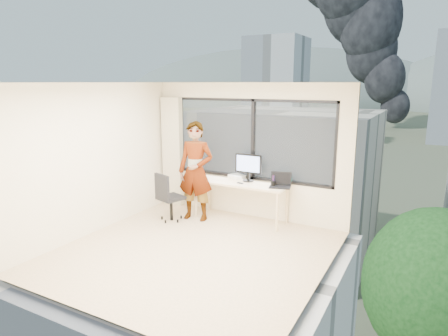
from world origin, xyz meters
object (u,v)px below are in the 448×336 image
Objects in this scene: chair at (171,196)px; game_console at (237,176)px; person at (196,171)px; laptop at (280,181)px; desk at (240,201)px; handbag at (285,179)px; monitor at (248,168)px.

chair is 1.35m from game_console.
chair is 0.50× the size of person.
person reaches higher than laptop.
chair is 3.40× the size of game_console.
handbag is at bearing 16.00° from desk.
chair is at bearing -150.18° from desk.
laptop is at bearing 36.42° from chair.
desk is at bearing 47.92° from chair.
laptop is at bearing 7.58° from game_console.
game_console is 1.03m from laptop.
monitor is at bearing 50.93° from desk.
laptop is (1.00, -0.26, 0.09)m from game_console.
desk is at bearing 16.27° from person.
monitor is at bearing 0.65° from game_console.
handbag reaches higher than game_console.
chair is 2.09m from laptop.
game_console is 1.00m from handbag.
game_console is at bearing 37.64° from person.
desk is 0.95× the size of person.
chair is 3.41× the size of handbag.
desk is 0.66m from monitor.
desk is 0.52m from game_console.
desk is 1.88× the size of chair.
person reaches higher than monitor.
person is 6.74× the size of game_console.
laptop reaches higher than handbag.
person is 4.82× the size of laptop.
handbag is at bearing 11.62° from person.
desk is 3.38× the size of monitor.
desk is at bearing 174.81° from handbag.
monitor is 0.40m from game_console.
person is at bearing -154.59° from desk.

